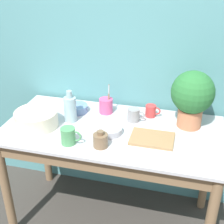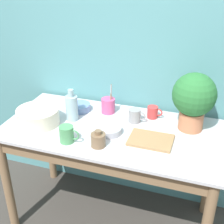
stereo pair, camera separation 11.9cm
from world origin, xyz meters
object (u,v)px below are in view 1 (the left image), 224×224
object	(u,v)px
mug_green	(69,136)
bowl_small_blue	(77,108)
bowl_small_steel	(109,130)
mug_red	(151,111)
mug_grey	(134,115)
tray_board	(152,139)
bottle_tall	(70,109)
potted_plant	(192,96)
utensil_cup	(106,106)
bowl_wash_large	(36,119)
bottle_short	(101,140)

from	to	relation	value
mug_green	bowl_small_blue	bearing A→B (deg)	103.42
mug_green	bowl_small_steel	xyz separation A→B (m)	(0.20, 0.17, -0.03)
mug_red	bowl_small_blue	xyz separation A→B (m)	(-0.51, -0.06, -0.02)
mug_grey	tray_board	size ratio (longest dim) A/B	0.44
bowl_small_steel	tray_board	distance (m)	0.27
bottle_tall	mug_red	bearing A→B (deg)	21.36
potted_plant	mug_grey	world-z (taller)	potted_plant
bottle_tall	bowl_small_blue	distance (m)	0.15
mug_red	mug_green	world-z (taller)	mug_green
utensil_cup	bowl_small_blue	bearing A→B (deg)	-170.14
mug_red	mug_green	size ratio (longest dim) A/B	0.84
mug_green	bowl_small_blue	distance (m)	0.41
mug_grey	bowl_small_steel	size ratio (longest dim) A/B	0.73
potted_plant	bowl_wash_large	distance (m)	1.00
bottle_short	mug_green	world-z (taller)	same
mug_green	utensil_cup	world-z (taller)	utensil_cup
bowl_wash_large	utensil_cup	size ratio (longest dim) A/B	1.30
potted_plant	utensil_cup	xyz separation A→B (m)	(-0.57, 0.04, -0.16)
bowl_wash_large	bowl_small_blue	bearing A→B (deg)	54.81
mug_green	mug_red	bearing A→B (deg)	47.40
bowl_small_steel	bowl_small_blue	size ratio (longest dim) A/B	1.04
bottle_tall	mug_green	size ratio (longest dim) A/B	1.75
bowl_small_blue	utensil_cup	world-z (taller)	utensil_cup
bottle_short	mug_grey	world-z (taller)	bottle_short
bowl_small_blue	tray_board	size ratio (longest dim) A/B	0.58
bottle_short	mug_grey	bearing A→B (deg)	69.42
potted_plant	bottle_tall	size ratio (longest dim) A/B	1.71
bowl_small_blue	tray_board	distance (m)	0.61
bowl_small_steel	utensil_cup	xyz separation A→B (m)	(-0.09, 0.26, 0.03)
bowl_wash_large	bottle_tall	xyz separation A→B (m)	(0.19, 0.12, 0.04)
potted_plant	mug_green	size ratio (longest dim) A/B	2.99
bottle_tall	tray_board	world-z (taller)	bottle_tall
bottle_short	bowl_small_steel	xyz separation A→B (m)	(0.01, 0.16, -0.02)
mug_grey	bottle_tall	bearing A→B (deg)	-165.88
bowl_small_steel	utensil_cup	distance (m)	0.28
tray_board	bowl_wash_large	bearing A→B (deg)	-178.22
potted_plant	bowl_small_steel	bearing A→B (deg)	-155.59
tray_board	bowl_small_steel	bearing A→B (deg)	177.80
mug_grey	bowl_small_steel	bearing A→B (deg)	-122.29
mug_red	utensil_cup	size ratio (longest dim) A/B	0.49
potted_plant	bottle_short	world-z (taller)	potted_plant
potted_plant	bowl_wash_large	bearing A→B (deg)	-165.32
mug_green	utensil_cup	xyz separation A→B (m)	(0.11, 0.43, 0.00)
mug_grey	bowl_small_steel	distance (m)	0.22
potted_plant	tray_board	bearing A→B (deg)	-132.28
mug_red	tray_board	size ratio (longest dim) A/B	0.40
bowl_wash_large	bowl_small_steel	world-z (taller)	bowl_wash_large
mug_green	bowl_small_steel	bearing A→B (deg)	40.74
mug_green	bowl_small_steel	distance (m)	0.27
utensil_cup	mug_green	bearing A→B (deg)	-104.08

